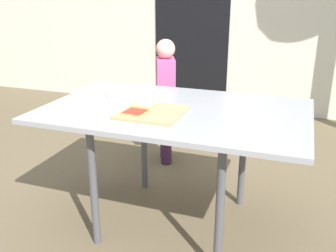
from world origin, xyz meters
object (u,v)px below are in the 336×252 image
object	(u,v)px
cutting_board	(152,112)
child_left	(166,95)
dining_table	(175,118)
plate_white_left	(120,94)
pizza_slice_far_left	(145,105)
pizza_slice_near_left	(135,112)

from	to	relation	value
cutting_board	child_left	xyz separation A→B (m)	(-0.28, 0.98, -0.18)
dining_table	cutting_board	bearing A→B (deg)	-122.64
cutting_board	plate_white_left	world-z (taller)	cutting_board
dining_table	child_left	world-z (taller)	child_left
pizza_slice_far_left	pizza_slice_near_left	size ratio (longest dim) A/B	0.98
dining_table	cutting_board	distance (m)	0.17
child_left	cutting_board	bearing A→B (deg)	-74.04
pizza_slice_near_left	plate_white_left	size ratio (longest dim) A/B	0.66
cutting_board	pizza_slice_near_left	distance (m)	0.10
dining_table	pizza_slice_near_left	world-z (taller)	pizza_slice_near_left
plate_white_left	cutting_board	bearing A→B (deg)	-41.16
pizza_slice_far_left	child_left	size ratio (longest dim) A/B	0.12
cutting_board	plate_white_left	distance (m)	0.45
cutting_board	pizza_slice_near_left	bearing A→B (deg)	-133.63
pizza_slice_far_left	child_left	distance (m)	0.95
pizza_slice_far_left	pizza_slice_near_left	distance (m)	0.15
plate_white_left	pizza_slice_near_left	bearing A→B (deg)	-53.64
dining_table	pizza_slice_far_left	xyz separation A→B (m)	(-0.16, -0.06, 0.08)
cutting_board	pizza_slice_far_left	size ratio (longest dim) A/B	2.67
dining_table	pizza_slice_near_left	bearing A→B (deg)	-126.80
dining_table	plate_white_left	distance (m)	0.46
child_left	pizza_slice_far_left	bearing A→B (deg)	-77.11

